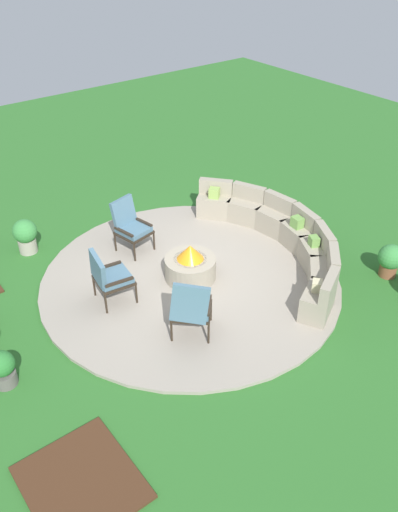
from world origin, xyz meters
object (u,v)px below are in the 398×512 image
at_px(lounge_chair_back_left, 191,307).
at_px(fire_pit, 190,265).
at_px(lounge_chair_front_right, 109,276).
at_px(lounge_chair_front_left, 130,225).
at_px(potted_plant_5, 25,235).
at_px(curved_stone_bench, 282,238).
at_px(potted_plant_0, 391,259).
at_px(potted_plant_4, 2,368).

bearing_deg(lounge_chair_back_left, fire_pit, 96.15).
relative_size(lounge_chair_front_right, lounge_chair_back_left, 0.93).
bearing_deg(lounge_chair_front_left, potted_plant_5, -48.99).
distance_m(curved_stone_bench, lounge_chair_front_left, 2.96).
bearing_deg(potted_plant_0, lounge_chair_front_left, -137.31).
relative_size(fire_pit, lounge_chair_back_left, 0.86).
xyz_separation_m(fire_pit, lounge_chair_back_left, (1.23, -0.91, 0.29)).
relative_size(curved_stone_bench, potted_plant_5, 6.19).
height_order(curved_stone_bench, lounge_chair_front_left, lounge_chair_front_left).
height_order(lounge_chair_front_right, potted_plant_0, lounge_chair_front_right).
bearing_deg(lounge_chair_back_left, potted_plant_0, 29.55).
bearing_deg(lounge_chair_front_right, lounge_chair_back_left, 28.57).
distance_m(fire_pit, curved_stone_bench, 1.97).
xyz_separation_m(fire_pit, potted_plant_5, (-2.74, -1.99, 0.06)).
height_order(lounge_chair_front_left, lounge_chair_back_left, lounge_chair_back_left).
distance_m(lounge_chair_back_left, potted_plant_4, 2.86).
relative_size(fire_pit, potted_plant_0, 1.44).
distance_m(lounge_chair_back_left, potted_plant_0, 4.02).
height_order(curved_stone_bench, lounge_chair_front_right, lounge_chair_front_right).
bearing_deg(potted_plant_4, potted_plant_5, 152.44).
distance_m(potted_plant_0, potted_plant_5, 6.98).
bearing_deg(potted_plant_4, potted_plant_0, 75.15).
distance_m(lounge_chair_front_right, lounge_chair_back_left, 1.64).
bearing_deg(potted_plant_4, lounge_chair_front_right, 107.67).
height_order(fire_pit, potted_plant_4, fire_pit).
xyz_separation_m(lounge_chair_front_left, potted_plant_5, (-1.25, -1.65, -0.22)).
height_order(lounge_chair_back_left, potted_plant_0, lounge_chair_back_left).
bearing_deg(lounge_chair_front_right, potted_plant_5, -160.76).
xyz_separation_m(lounge_chair_back_left, potted_plant_5, (-3.97, -1.09, -0.22)).
bearing_deg(potted_plant_4, lounge_chair_back_left, 72.57).
relative_size(lounge_chair_front_left, potted_plant_0, 1.63).
height_order(lounge_chair_back_left, potted_plant_4, lounge_chair_back_left).
distance_m(fire_pit, potted_plant_5, 3.39).
bearing_deg(lounge_chair_front_left, lounge_chair_back_left, 66.29).
height_order(curved_stone_bench, potted_plant_0, curved_stone_bench).
xyz_separation_m(potted_plant_0, potted_plant_5, (-4.88, -5.00, 0.03)).
height_order(lounge_chair_front_left, potted_plant_4, lounge_chair_front_left).
distance_m(lounge_chair_front_left, lounge_chair_front_right, 1.66).
relative_size(lounge_chair_front_right, potted_plant_5, 1.43).
xyz_separation_m(lounge_chair_front_right, potted_plant_4, (0.68, -2.13, -0.27)).
bearing_deg(lounge_chair_back_left, potted_plant_4, -154.86).
bearing_deg(potted_plant_0, fire_pit, -125.40).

